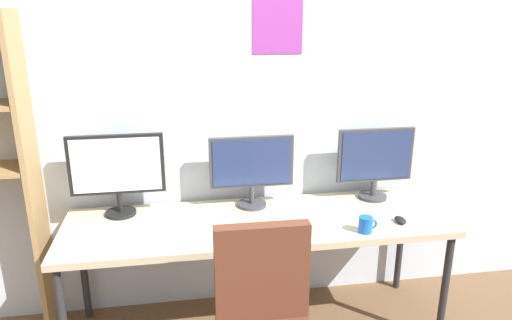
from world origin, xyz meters
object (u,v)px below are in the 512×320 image
object	(u,v)px
desk	(257,228)
monitor_left	(117,169)
monitor_right	(375,160)
computer_mouse	(400,220)
coffee_mug	(366,225)
keyboard_main	(265,236)
monitor_center	(252,167)

from	to	relation	value
desk	monitor_left	distance (m)	0.88
monitor_right	computer_mouse	distance (m)	0.45
computer_mouse	coffee_mug	bearing A→B (deg)	-161.04
monitor_right	monitor_left	bearing A→B (deg)	180.00
desk	monitor_left	bearing A→B (deg)	164.95
desk	keyboard_main	distance (m)	0.24
monitor_center	keyboard_main	distance (m)	0.51
coffee_mug	monitor_right	bearing A→B (deg)	63.66
keyboard_main	coffee_mug	size ratio (longest dim) A/B	3.24
keyboard_main	computer_mouse	world-z (taller)	computer_mouse
monitor_left	keyboard_main	distance (m)	0.94
desk	monitor_right	world-z (taller)	monitor_right
monitor_left	monitor_right	bearing A→B (deg)	-0.00
monitor_center	keyboard_main	xyz separation A→B (m)	(0.00, -0.44, -0.24)
monitor_left	monitor_center	bearing A→B (deg)	-0.00
keyboard_main	coffee_mug	distance (m)	0.56
desk	monitor_right	bearing A→B (deg)	15.05
desk	computer_mouse	distance (m)	0.82
keyboard_main	monitor_right	bearing A→B (deg)	29.26
monitor_right	coffee_mug	world-z (taller)	monitor_right
desk	keyboard_main	xyz separation A→B (m)	(0.00, -0.23, 0.06)
keyboard_main	coffee_mug	world-z (taller)	coffee_mug
desk	monitor_center	distance (m)	0.37
monitor_right	computer_mouse	xyz separation A→B (m)	(0.01, -0.38, -0.24)
monitor_center	monitor_right	bearing A→B (deg)	0.00
monitor_center	keyboard_main	bearing A→B (deg)	-90.00
desk	coffee_mug	world-z (taller)	coffee_mug
desk	coffee_mug	size ratio (longest dim) A/B	20.93
monitor_right	computer_mouse	size ratio (longest dim) A/B	5.10
desk	computer_mouse	world-z (taller)	computer_mouse
desk	monitor_left	xyz separation A→B (m)	(-0.79, 0.21, 0.33)
desk	computer_mouse	bearing A→B (deg)	-11.76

